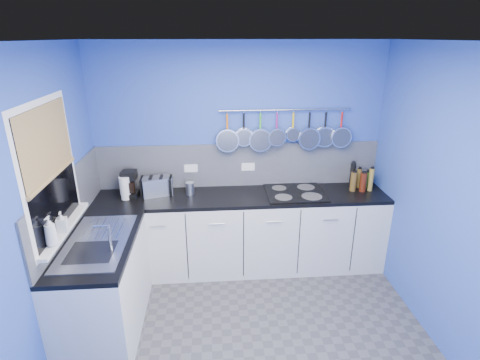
{
  "coord_description": "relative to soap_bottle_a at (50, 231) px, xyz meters",
  "views": [
    {
      "loc": [
        -0.31,
        -2.58,
        2.53
      ],
      "look_at": [
        -0.05,
        0.75,
        1.25
      ],
      "focal_mm": 28.18,
      "sensor_mm": 36.0,
      "label": 1
    }
  ],
  "objects": [
    {
      "name": "floor",
      "position": [
        1.53,
        -0.01,
        -1.18
      ],
      "size": [
        3.2,
        3.0,
        0.02
      ],
      "primitive_type": "cube",
      "color": "#47474C",
      "rests_on": "ground"
    },
    {
      "name": "ceiling",
      "position": [
        1.53,
        -0.01,
        1.34
      ],
      "size": [
        3.2,
        3.0,
        0.02
      ],
      "primitive_type": "cube",
      "color": "white",
      "rests_on": "ground"
    },
    {
      "name": "wall_back",
      "position": [
        1.53,
        1.5,
        0.08
      ],
      "size": [
        3.2,
        0.02,
        2.5
      ],
      "primitive_type": "cube",
      "color": "#3150B4",
      "rests_on": "ground"
    },
    {
      "name": "wall_left",
      "position": [
        -0.08,
        -0.01,
        0.08
      ],
      "size": [
        0.02,
        3.0,
        2.5
      ],
      "primitive_type": "cube",
      "color": "#3150B4",
      "rests_on": "ground"
    },
    {
      "name": "wall_right",
      "position": [
        3.14,
        -0.01,
        0.08
      ],
      "size": [
        0.02,
        3.0,
        2.5
      ],
      "primitive_type": "cube",
      "color": "#3150B4",
      "rests_on": "ground"
    },
    {
      "name": "backsplash_back",
      "position": [
        1.53,
        1.48,
        -0.02
      ],
      "size": [
        3.2,
        0.02,
        0.5
      ],
      "primitive_type": "cube",
      "color": "gray",
      "rests_on": "wall_back"
    },
    {
      "name": "backsplash_left",
      "position": [
        -0.06,
        0.59,
        -0.02
      ],
      "size": [
        0.02,
        1.8,
        0.5
      ],
      "primitive_type": "cube",
      "color": "gray",
      "rests_on": "wall_left"
    },
    {
      "name": "cabinet_run_back",
      "position": [
        1.53,
        1.19,
        -0.74
      ],
      "size": [
        3.2,
        0.6,
        0.86
      ],
      "primitive_type": "cube",
      "color": "silver",
      "rests_on": "ground"
    },
    {
      "name": "worktop_back",
      "position": [
        1.53,
        1.19,
        -0.29
      ],
      "size": [
        3.2,
        0.6,
        0.04
      ],
      "primitive_type": "cube",
      "color": "black",
      "rests_on": "cabinet_run_back"
    },
    {
      "name": "cabinet_run_left",
      "position": [
        0.23,
        0.29,
        -0.74
      ],
      "size": [
        0.6,
        1.2,
        0.86
      ],
      "primitive_type": "cube",
      "color": "silver",
      "rests_on": "ground"
    },
    {
      "name": "worktop_left",
      "position": [
        0.23,
        0.29,
        -0.29
      ],
      "size": [
        0.6,
        1.2,
        0.04
      ],
      "primitive_type": "cube",
      "color": "black",
      "rests_on": "cabinet_run_left"
    },
    {
      "name": "window_frame",
      "position": [
        -0.05,
        0.29,
        0.38
      ],
      "size": [
        0.01,
        1.0,
        1.1
      ],
      "primitive_type": "cube",
      "color": "white",
      "rests_on": "wall_left"
    },
    {
      "name": "window_glass",
      "position": [
        -0.04,
        0.29,
        0.38
      ],
      "size": [
        0.01,
        0.9,
        1.0
      ],
      "primitive_type": "cube",
      "color": "black",
      "rests_on": "wall_left"
    },
    {
      "name": "bamboo_blind",
      "position": [
        -0.03,
        0.29,
        0.61
      ],
      "size": [
        0.01,
        0.9,
        0.55
      ],
      "primitive_type": "cube",
      "color": "tan",
      "rests_on": "wall_left"
    },
    {
      "name": "window_sill",
      "position": [
        -0.02,
        0.29,
        -0.13
      ],
      "size": [
        0.1,
        0.98,
        0.03
      ],
      "primitive_type": "cube",
      "color": "white",
      "rests_on": "wall_left"
    },
    {
      "name": "sink_unit",
      "position": [
        0.23,
        0.29,
        -0.27
      ],
      "size": [
        0.5,
        0.95,
        0.01
      ],
      "primitive_type": "cube",
      "color": "silver",
      "rests_on": "worktop_left"
    },
    {
      "name": "mixer_tap",
      "position": [
        0.39,
        0.11,
        -0.14
      ],
      "size": [
        0.12,
        0.08,
        0.26
      ],
      "primitive_type": null,
      "color": "silver",
      "rests_on": "worktop_left"
    },
    {
      "name": "socket_left",
      "position": [
        0.98,
        1.47,
        -0.04
      ],
      "size": [
        0.15,
        0.01,
        0.09
      ],
      "primitive_type": "cube",
      "color": "white",
      "rests_on": "backsplash_back"
    },
    {
      "name": "socket_right",
      "position": [
        1.63,
        1.47,
        -0.04
      ],
      "size": [
        0.15,
        0.01,
        0.09
      ],
      "primitive_type": "cube",
      "color": "white",
      "rests_on": "backsplash_back"
    },
    {
      "name": "pot_rail",
      "position": [
        2.03,
        1.44,
        0.61
      ],
      "size": [
        1.45,
        0.02,
        0.02
      ],
      "primitive_type": "cylinder",
      "rotation": [
        0.0,
        1.57,
        0.0
      ],
      "color": "silver",
      "rests_on": "wall_back"
    },
    {
      "name": "soap_bottle_a",
      "position": [
        0.0,
        0.0,
        0.0
      ],
      "size": [
        0.1,
        0.1,
        0.24
      ],
      "primitive_type": "imported",
      "rotation": [
        0.0,
        0.0,
        -0.08
      ],
      "color": "white",
      "rests_on": "window_sill"
    },
    {
      "name": "soap_bottle_b",
      "position": [
        0.0,
        0.22,
        -0.03
      ],
      "size": [
        0.09,
        0.09,
        0.17
      ],
      "primitive_type": "imported",
      "rotation": [
        0.0,
        0.0,
        0.15
      ],
      "color": "white",
      "rests_on": "window_sill"
    },
    {
      "name": "paper_towel",
      "position": [
        0.29,
        1.19,
        -0.15
      ],
      "size": [
        0.14,
        0.14,
        0.25
      ],
      "primitive_type": "cylinder",
      "rotation": [
        0.0,
        0.0,
        0.27
      ],
      "color": "white",
      "rests_on": "worktop_back"
    },
    {
      "name": "coffee_maker",
      "position": [
        0.33,
        1.24,
        -0.13
      ],
      "size": [
        0.17,
        0.19,
        0.29
      ],
      "primitive_type": null,
      "rotation": [
        0.0,
        0.0,
        -0.05
      ],
      "color": "black",
      "rests_on": "worktop_back"
    },
    {
      "name": "toaster",
      "position": [
        0.61,
        1.28,
        -0.17
      ],
      "size": [
        0.35,
        0.26,
        0.2
      ],
      "primitive_type": "cube",
      "rotation": [
        0.0,
        0.0,
        0.28
      ],
      "color": "silver",
      "rests_on": "worktop_back"
    },
    {
      "name": "canister",
      "position": [
        0.97,
        1.26,
        -0.2
      ],
      "size": [
        0.1,
        0.1,
        0.14
      ],
      "primitive_type": "cylinder",
      "rotation": [
        0.0,
        0.0,
        -0.08
      ],
      "color": "silver",
      "rests_on": "worktop_back"
    },
    {
      "name": "hob",
      "position": [
        2.13,
        1.2,
        -0.26
      ],
      "size": [
        0.64,
        0.56,
        0.01
      ],
      "primitive_type": "cube",
      "color": "black",
      "rests_on": "worktop_back"
    },
    {
      "name": "pan_0",
      "position": [
        1.4,
        1.43,
        0.39
      ],
      "size": [
        0.26,
        0.07,
        0.45
      ],
      "primitive_type": null,
      "color": "silver",
      "rests_on": "pot_rail"
    },
    {
      "name": "pan_1",
      "position": [
        1.58,
        1.43,
        0.42
      ],
      "size": [
        0.2,
        0.06,
        0.39
      ],
      "primitive_type": null,
      "color": "silver",
      "rests_on": "pot_rail"
    },
    {
      "name": "pan_2",
      "position": [
        1.76,
        1.43,
        0.39
      ],
      "size": [
        0.26,
        0.08,
        0.45
      ],
      "primitive_type": null,
      "color": "silver",
      "rests_on": "pot_rail"
    },
    {
      "name": "pan_3",
      "position": [
        1.94,
        1.43,
        0.42
      ],
      "size": [
        0.2,
        0.08,
        0.39
      ],
      "primitive_type": null,
      "color": "silver",
      "rests_on": "pot_rail"
    },
    {
      "name": "pan_4",
      "position": [
        2.12,
        1.43,
        0.44
      ],
      "size": [
        0.15,
        0.07,
        0.34
      ],
      "primitive_type": null,
      "color": "silver",
      "rests_on": "pot_rail"
    },
    {
      "name": "pan_5",
      "position": [
        2.3,
        1.43,
        0.39
      ],
      "size": [
        0.25,
        0.08,
        0.44
      ],
      "primitive_type": null,
      "color": "silver",
      "rests_on": "pot_rail"
    },
    {
      "name": "pan_6",
      "position": [
        2.48,
        1.43,
        0.4
      ],
      "size": [
        0.23,
        0.05,
        0.42
      ],
      "primitive_type": null,
      "color": "silver",
      "rests_on": "pot_rail"
    },
    {
      "name": "pan_7",
      "position": [
        2.67,
        1.43,
        0.4
      ],
      "size": [
        0.24,
        0.07,
        0.43
      ],
      "primitive_type": null,
      "color": "silver",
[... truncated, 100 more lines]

